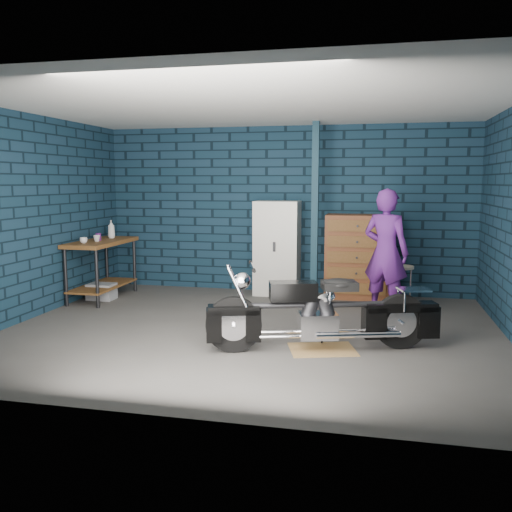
{
  "coord_description": "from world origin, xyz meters",
  "views": [
    {
      "loc": [
        1.46,
        -6.25,
        1.82
      ],
      "look_at": [
        0.0,
        0.3,
        0.89
      ],
      "focal_mm": 38.0,
      "sensor_mm": 36.0,
      "label": 1
    }
  ],
  "objects_px": {
    "motorcycle": "(323,307)",
    "shop_stool": "(402,286)",
    "workbench": "(102,270)",
    "locker": "(277,248)",
    "person": "(386,252)",
    "storage_bin": "(102,291)",
    "tool_chest": "(357,257)"
  },
  "relations": [
    {
      "from": "motorcycle",
      "to": "person",
      "type": "xyz_separation_m",
      "value": [
        0.67,
        1.76,
        0.39
      ]
    },
    {
      "from": "locker",
      "to": "shop_stool",
      "type": "bearing_deg",
      "value": -13.1
    },
    {
      "from": "person",
      "to": "tool_chest",
      "type": "relative_size",
      "value": 1.32
    },
    {
      "from": "motorcycle",
      "to": "shop_stool",
      "type": "relative_size",
      "value": 3.58
    },
    {
      "from": "motorcycle",
      "to": "storage_bin",
      "type": "relative_size",
      "value": 5.38
    },
    {
      "from": "locker",
      "to": "tool_chest",
      "type": "bearing_deg",
      "value": 0.0
    },
    {
      "from": "storage_bin",
      "to": "shop_stool",
      "type": "bearing_deg",
      "value": 6.65
    },
    {
      "from": "workbench",
      "to": "shop_stool",
      "type": "xyz_separation_m",
      "value": [
        4.53,
        0.44,
        -0.16
      ]
    },
    {
      "from": "tool_chest",
      "to": "shop_stool",
      "type": "distance_m",
      "value": 0.87
    },
    {
      "from": "workbench",
      "to": "storage_bin",
      "type": "bearing_deg",
      "value": -76.39
    },
    {
      "from": "storage_bin",
      "to": "person",
      "type": "bearing_deg",
      "value": -0.5
    },
    {
      "from": "person",
      "to": "storage_bin",
      "type": "distance_m",
      "value": 4.33
    },
    {
      "from": "motorcycle",
      "to": "tool_chest",
      "type": "distance_m",
      "value": 2.79
    },
    {
      "from": "motorcycle",
      "to": "tool_chest",
      "type": "xyz_separation_m",
      "value": [
        0.26,
        2.77,
        0.18
      ]
    },
    {
      "from": "storage_bin",
      "to": "shop_stool",
      "type": "relative_size",
      "value": 0.67
    },
    {
      "from": "motorcycle",
      "to": "shop_stool",
      "type": "xyz_separation_m",
      "value": [
        0.92,
        2.32,
        -0.17
      ]
    },
    {
      "from": "locker",
      "to": "shop_stool",
      "type": "distance_m",
      "value": 2.04
    },
    {
      "from": "tool_chest",
      "to": "storage_bin",
      "type": "bearing_deg",
      "value": -165.77
    },
    {
      "from": "person",
      "to": "storage_bin",
      "type": "height_order",
      "value": "person"
    },
    {
      "from": "person",
      "to": "storage_bin",
      "type": "relative_size",
      "value": 4.31
    },
    {
      "from": "workbench",
      "to": "person",
      "type": "relative_size",
      "value": 0.81
    },
    {
      "from": "motorcycle",
      "to": "tool_chest",
      "type": "height_order",
      "value": "tool_chest"
    },
    {
      "from": "shop_stool",
      "to": "person",
      "type": "bearing_deg",
      "value": -114.06
    },
    {
      "from": "workbench",
      "to": "storage_bin",
      "type": "height_order",
      "value": "workbench"
    },
    {
      "from": "storage_bin",
      "to": "workbench",
      "type": "bearing_deg",
      "value": 103.61
    },
    {
      "from": "motorcycle",
      "to": "shop_stool",
      "type": "height_order",
      "value": "motorcycle"
    },
    {
      "from": "storage_bin",
      "to": "tool_chest",
      "type": "bearing_deg",
      "value": 14.23
    },
    {
      "from": "storage_bin",
      "to": "tool_chest",
      "type": "distance_m",
      "value": 4.01
    },
    {
      "from": "workbench",
      "to": "motorcycle",
      "type": "height_order",
      "value": "motorcycle"
    },
    {
      "from": "tool_chest",
      "to": "motorcycle",
      "type": "bearing_deg",
      "value": -95.33
    },
    {
      "from": "workbench",
      "to": "locker",
      "type": "relative_size",
      "value": 0.93
    },
    {
      "from": "person",
      "to": "locker",
      "type": "height_order",
      "value": "person"
    }
  ]
}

